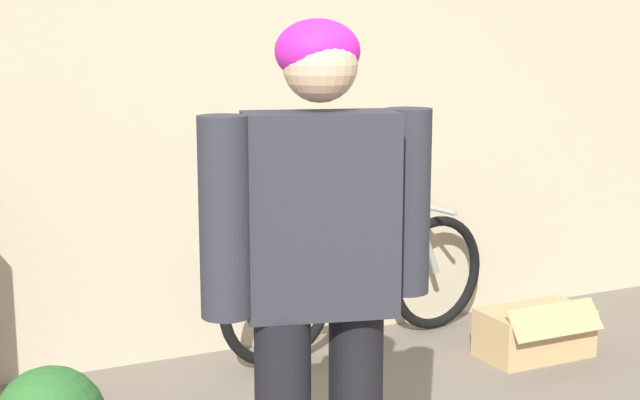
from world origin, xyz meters
TOP-DOWN VIEW (x-y plane):
  - wall_back at (0.00, 2.74)m, footprint 8.00×0.07m
  - person at (-0.27, 0.85)m, footprint 0.71×0.29m
  - bicycle at (0.72, 2.48)m, footprint 1.62×0.46m
  - cardboard_box at (1.44, 1.99)m, footprint 0.54×0.36m

SIDE VIEW (x-z plane):
  - cardboard_box at x=1.44m, z-range -0.03..0.27m
  - bicycle at x=0.72m, z-range -0.01..0.68m
  - person at x=-0.27m, z-range 0.11..1.73m
  - wall_back at x=0.00m, z-range 0.00..2.60m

